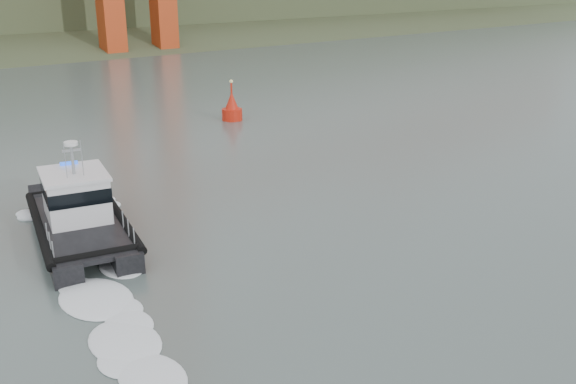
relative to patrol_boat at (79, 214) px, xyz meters
name	(u,v)px	position (x,y,z in m)	size (l,w,h in m)	color
ground	(456,306)	(8.66, -14.34, -1.16)	(400.00, 400.00, 0.00)	#4B5955
patrol_boat	(79,214)	(0.00, 0.00, 0.00)	(5.23, 10.04, 4.64)	black
nav_buoy	(232,109)	(18.25, 16.18, -0.26)	(1.65, 1.65, 3.45)	red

